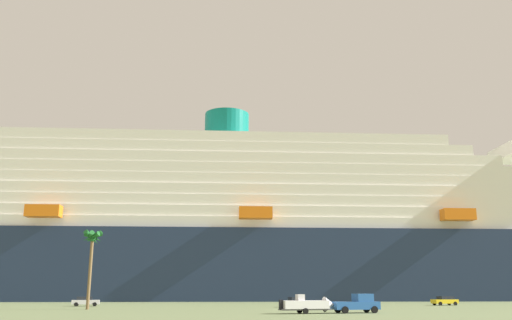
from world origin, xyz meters
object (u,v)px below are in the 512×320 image
palm_tree (92,242)px  parked_car_silver_sedan (86,301)px  cruise_ship (338,237)px  pickup_truck (357,304)px  parked_car_yellow_taxi (445,301)px  parked_car_blue_suv (296,302)px  small_boat_on_trailer (310,305)px

palm_tree → parked_car_silver_sedan: size_ratio=2.39×
cruise_ship → pickup_truck: (-20.62, -80.37, -15.89)m
pickup_truck → parked_car_silver_sedan: size_ratio=1.25×
palm_tree → parked_car_yellow_taxi: palm_tree is taller
parked_car_yellow_taxi → parked_car_silver_sedan: (-62.40, 2.39, -0.00)m
palm_tree → parked_car_silver_sedan: (-3.23, 16.05, -8.49)m
cruise_ship → palm_tree: (-54.33, -64.25, -7.61)m
cruise_ship → parked_car_blue_suv: bearing=-112.2°
pickup_truck → small_boat_on_trailer: bearing=-171.2°
small_boat_on_trailer → palm_tree: palm_tree is taller
parked_car_yellow_taxi → cruise_ship: bearing=95.5°
small_boat_on_trailer → parked_car_silver_sedan: (-31.08, 33.08, -0.13)m
palm_tree → parked_car_yellow_taxi: (59.18, 13.67, -8.49)m
small_boat_on_trailer → palm_tree: size_ratio=0.67×
parked_car_yellow_taxi → palm_tree: bearing=-167.0°
cruise_ship → small_boat_on_trailer: bearing=-108.0°
pickup_truck → parked_car_blue_suv: bearing=97.0°
small_boat_on_trailer → cruise_ship: bearing=72.0°
parked_car_yellow_taxi → parked_car_blue_suv: 29.11m
pickup_truck → parked_car_blue_suv: pickup_truck is taller
pickup_truck → parked_car_yellow_taxi: (25.46, 29.78, -0.21)m
cruise_ship → small_boat_on_trailer: (-26.48, -81.28, -15.97)m
pickup_truck → parked_car_yellow_taxi: pickup_truck is taller
cruise_ship → small_boat_on_trailer: 86.96m
cruise_ship → parked_car_blue_suv: cruise_ship is taller
small_boat_on_trailer → parked_car_yellow_taxi: size_ratio=1.53×
small_boat_on_trailer → parked_car_silver_sedan: small_boat_on_trailer is taller
cruise_ship → parked_car_silver_sedan: 76.78m
cruise_ship → pickup_truck: 84.48m
pickup_truck → small_boat_on_trailer: (-5.86, -0.91, -0.08)m
pickup_truck → parked_car_silver_sedan: bearing=138.9°
small_boat_on_trailer → parked_car_yellow_taxi: small_boat_on_trailer is taller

